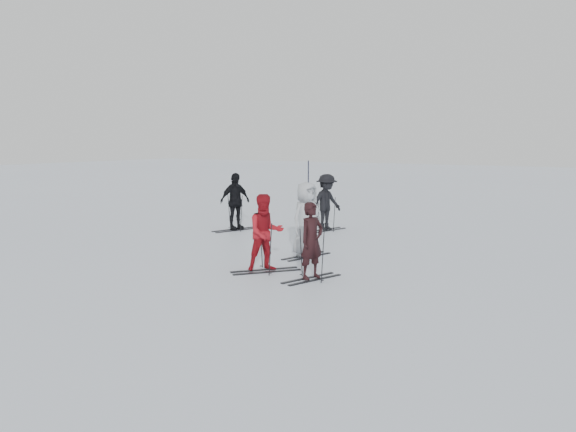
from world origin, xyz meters
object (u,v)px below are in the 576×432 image
at_px(skier_grey, 306,220).
at_px(skier_uphill_left, 235,202).
at_px(skier_near_dark, 312,242).
at_px(skier_uphill_far, 326,203).
at_px(skier_red, 266,234).
at_px(piste_marker, 308,186).

xyz_separation_m(skier_grey, skier_uphill_left, (-4.34, 2.65, -0.01)).
distance_m(skier_near_dark, skier_uphill_far, 6.99).
relative_size(skier_near_dark, skier_uphill_left, 0.87).
bearing_deg(skier_near_dark, skier_grey, 50.82).
xyz_separation_m(skier_red, skier_uphill_far, (-1.59, 6.24, 0.05)).
bearing_deg(skier_grey, skier_near_dark, -132.50).
distance_m(skier_grey, skier_uphill_left, 5.08).
distance_m(skier_near_dark, skier_red, 1.32).
height_order(skier_red, skier_uphill_far, skier_uphill_far).
bearing_deg(piste_marker, skier_near_dark, -60.49).
bearing_deg(skier_near_dark, piste_marker, 48.28).
bearing_deg(skier_grey, skier_uphill_left, 74.07).
distance_m(skier_red, piste_marker, 11.76).
distance_m(skier_uphill_left, skier_uphill_far, 3.18).
xyz_separation_m(skier_grey, skier_uphill_far, (-1.58, 4.24, -0.03)).
bearing_deg(skier_uphill_left, skier_near_dark, -108.86).
bearing_deg(skier_uphill_left, piste_marker, 25.67).
bearing_deg(skier_uphill_far, skier_grey, -142.45).
bearing_deg(piste_marker, skier_uphill_far, -54.28).
bearing_deg(skier_red, skier_near_dark, -55.13).
bearing_deg(skier_red, skier_uphill_far, 54.12).
height_order(skier_near_dark, skier_red, skier_red).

